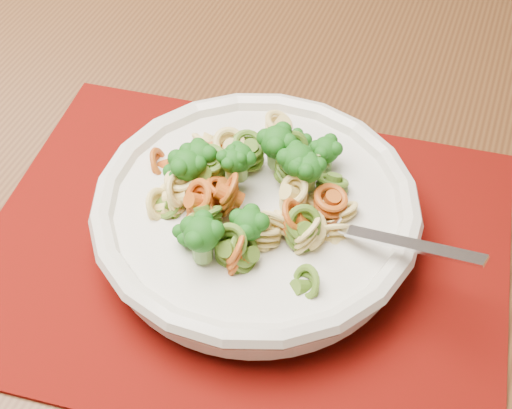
# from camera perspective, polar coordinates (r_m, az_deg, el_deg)

# --- Properties ---
(dining_table) EXTENTS (1.42, 1.05, 0.69)m
(dining_table) POSITION_cam_1_polar(r_m,az_deg,el_deg) (0.75, 7.74, -3.19)
(dining_table) COLOR #513016
(dining_table) RESTS_ON ground
(placemat) EXTENTS (0.46, 0.37, 0.00)m
(placemat) POSITION_cam_1_polar(r_m,az_deg,el_deg) (0.61, -1.01, -3.60)
(placemat) COLOR #520303
(placemat) RESTS_ON dining_table
(pasta_bowl) EXTENTS (0.27, 0.27, 0.05)m
(pasta_bowl) POSITION_cam_1_polar(r_m,az_deg,el_deg) (0.59, -0.00, -0.59)
(pasta_bowl) COLOR beige
(pasta_bowl) RESTS_ON placemat
(pasta_broccoli_heap) EXTENTS (0.23, 0.23, 0.06)m
(pasta_broccoli_heap) POSITION_cam_1_polar(r_m,az_deg,el_deg) (0.58, 0.00, 0.39)
(pasta_broccoli_heap) COLOR #EFCA76
(pasta_broccoli_heap) RESTS_ON pasta_bowl
(fork) EXTENTS (0.18, 0.10, 0.08)m
(fork) POSITION_cam_1_polar(r_m,az_deg,el_deg) (0.57, 5.21, -1.57)
(fork) COLOR silver
(fork) RESTS_ON pasta_bowl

